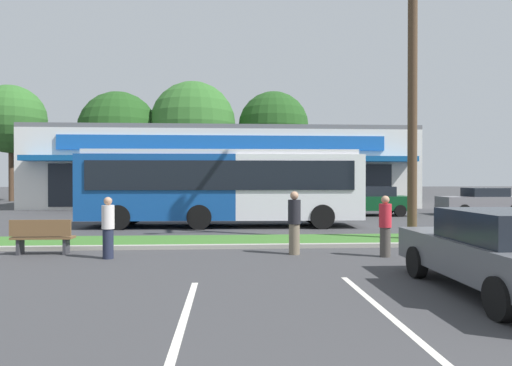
{
  "coord_description": "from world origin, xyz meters",
  "views": [
    {
      "loc": [
        -2.69,
        -0.73,
        2.04
      ],
      "look_at": [
        -1.52,
        18.1,
        1.87
      ],
      "focal_mm": 32.41,
      "sensor_mm": 36.0,
      "label": 1
    }
  ],
  "objects": [
    {
      "name": "grass_median",
      "position": [
        0.0,
        14.0,
        0.06
      ],
      "size": [
        56.0,
        2.2,
        0.12
      ],
      "primitive_type": "cube",
      "color": "#386B28",
      "rests_on": "ground_plane"
    },
    {
      "name": "curb_lip",
      "position": [
        0.0,
        12.78,
        0.06
      ],
      "size": [
        56.0,
        0.24,
        0.12
      ],
      "primitive_type": "cube",
      "color": "#99968C",
      "rests_on": "ground_plane"
    },
    {
      "name": "parking_stripe_0",
      "position": [
        -3.32,
        5.95,
        0.0
      ],
      "size": [
        0.12,
        4.8,
        0.01
      ],
      "primitive_type": "cube",
      "color": "silver",
      "rests_on": "ground_plane"
    },
    {
      "name": "parking_stripe_1",
      "position": [
        -0.28,
        6.25,
        0.0
      ],
      "size": [
        0.12,
        4.8,
        0.01
      ],
      "primitive_type": "cube",
      "color": "silver",
      "rests_on": "ground_plane"
    },
    {
      "name": "storefront_building",
      "position": [
        -2.93,
        36.04,
        2.86
      ],
      "size": [
        27.15,
        13.42,
        5.72
      ],
      "color": "silver",
      "rests_on": "ground_plane"
    },
    {
      "name": "tree_far_left",
      "position": [
        -22.43,
        42.76,
        7.47
      ],
      "size": [
        6.22,
        6.22,
        10.6
      ],
      "color": "#473323",
      "rests_on": "ground_plane"
    },
    {
      "name": "tree_left",
      "position": [
        -13.36,
        45.34,
        6.7
      ],
      "size": [
        7.76,
        7.76,
        10.59
      ],
      "color": "#473323",
      "rests_on": "ground_plane"
    },
    {
      "name": "tree_mid_left",
      "position": [
        -6.09,
        45.39,
        7.46
      ],
      "size": [
        8.4,
        8.4,
        11.67
      ],
      "color": "#473323",
      "rests_on": "ground_plane"
    },
    {
      "name": "tree_mid",
      "position": [
        2.04,
        46.48,
        7.39
      ],
      "size": [
        7.18,
        7.18,
        10.99
      ],
      "color": "#473323",
      "rests_on": "ground_plane"
    },
    {
      "name": "utility_pole",
      "position": [
        3.11,
        13.72,
        5.91
      ],
      "size": [
        3.09,
        2.4,
        11.1
      ],
      "color": "#4C3826",
      "rests_on": "ground_plane"
    },
    {
      "name": "city_bus",
      "position": [
        -2.91,
        19.09,
        1.77
      ],
      "size": [
        11.84,
        2.87,
        3.25
      ],
      "rotation": [
        0.0,
        0.0,
        -0.02
      ],
      "color": "#144793",
      "rests_on": "ground_plane"
    },
    {
      "name": "bus_stop_bench",
      "position": [
        -7.67,
        12.0,
        0.5
      ],
      "size": [
        1.6,
        0.45,
        0.95
      ],
      "rotation": [
        0.0,
        0.0,
        3.14
      ],
      "color": "brown",
      "rests_on": "ground_plane"
    },
    {
      "name": "car_2",
      "position": [
        -1.0,
        25.19,
        0.77
      ],
      "size": [
        4.48,
        1.86,
        1.5
      ],
      "rotation": [
        0.0,
        0.0,
        3.14
      ],
      "color": "black",
      "rests_on": "ground_plane"
    },
    {
      "name": "car_3",
      "position": [
        11.77,
        24.67,
        0.79
      ],
      "size": [
        4.61,
        1.92,
        1.53
      ],
      "rotation": [
        0.0,
        0.0,
        3.14
      ],
      "color": "slate",
      "rests_on": "ground_plane"
    },
    {
      "name": "car_4",
      "position": [
        5.26,
        24.48,
        0.82
      ],
      "size": [
        4.5,
        1.99,
        1.62
      ],
      "rotation": [
        0.0,
        0.0,
        3.14
      ],
      "color": "#0C3F1E",
      "rests_on": "ground_plane"
    },
    {
      "name": "car_5",
      "position": [
        2.11,
        7.05,
        0.76
      ],
      "size": [
        2.0,
        4.72,
        1.49
      ],
      "rotation": [
        0.0,
        0.0,
        1.57
      ],
      "color": "#515459",
      "rests_on": "ground_plane"
    },
    {
      "name": "pedestrian_near_bench",
      "position": [
        -0.88,
        11.63,
        0.86
      ],
      "size": [
        0.34,
        0.34,
        1.7
      ],
      "rotation": [
        0.0,
        0.0,
        5.75
      ],
      "color": "#726651",
      "rests_on": "ground_plane"
    },
    {
      "name": "pedestrian_by_pole",
      "position": [
        -5.74,
        11.26,
        0.79
      ],
      "size": [
        0.32,
        0.32,
        1.58
      ],
      "rotation": [
        0.0,
        0.0,
        3.96
      ],
      "color": "#1E2338",
      "rests_on": "ground_plane"
    },
    {
      "name": "pedestrian_mid",
      "position": [
        1.43,
        11.09,
        0.8
      ],
      "size": [
        0.32,
        0.32,
        1.6
      ],
      "rotation": [
        0.0,
        0.0,
        4.12
      ],
      "color": "#47423D",
      "rests_on": "ground_plane"
    }
  ]
}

